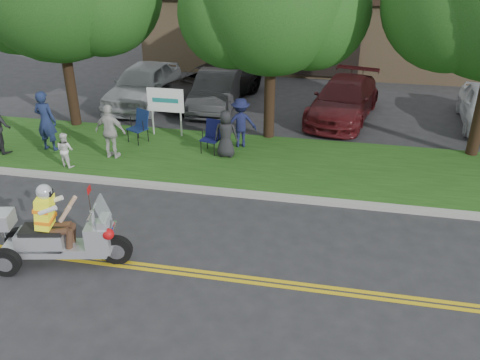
% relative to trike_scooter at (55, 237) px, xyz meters
% --- Properties ---
extents(ground, '(120.00, 120.00, 0.00)m').
position_rel_trike_scooter_xyz_m(ground, '(2.91, 0.73, -0.67)').
color(ground, '#28282B').
rests_on(ground, ground).
extents(centerline_near, '(60.00, 0.10, 0.01)m').
position_rel_trike_scooter_xyz_m(centerline_near, '(2.91, 0.15, -0.67)').
color(centerline_near, gold).
rests_on(centerline_near, ground).
extents(centerline_far, '(60.00, 0.10, 0.01)m').
position_rel_trike_scooter_xyz_m(centerline_far, '(2.91, 0.31, -0.67)').
color(centerline_far, gold).
rests_on(centerline_far, ground).
extents(curb, '(60.00, 0.25, 0.12)m').
position_rel_trike_scooter_xyz_m(curb, '(2.91, 3.78, -0.61)').
color(curb, '#A8A89E').
rests_on(curb, ground).
extents(grass_verge, '(60.00, 4.00, 0.10)m').
position_rel_trike_scooter_xyz_m(grass_verge, '(2.91, 5.93, -0.62)').
color(grass_verge, '#1D4913').
rests_on(grass_verge, ground).
extents(commercial_building, '(18.00, 8.20, 4.00)m').
position_rel_trike_scooter_xyz_m(commercial_building, '(4.91, 19.70, 1.34)').
color(commercial_building, '#9E7F5B').
rests_on(commercial_building, ground).
extents(tree_mid, '(5.88, 4.80, 7.05)m').
position_rel_trike_scooter_xyz_m(tree_mid, '(3.47, 7.96, 3.76)').
color(tree_mid, '#332114').
rests_on(tree_mid, ground).
extents(business_sign, '(1.25, 0.06, 1.75)m').
position_rel_trike_scooter_xyz_m(business_sign, '(0.01, 7.33, 0.58)').
color(business_sign, silver).
rests_on(business_sign, ground).
extents(trike_scooter, '(2.93, 1.24, 1.92)m').
position_rel_trike_scooter_xyz_m(trike_scooter, '(0.00, 0.00, 0.00)').
color(trike_scooter, black).
rests_on(trike_scooter, ground).
extents(lawn_chair_a, '(0.75, 0.76, 1.05)m').
position_rel_trike_scooter_xyz_m(lawn_chair_a, '(-0.70, 6.68, 0.03)').
color(lawn_chair_a, black).
rests_on(lawn_chair_a, grass_verge).
extents(lawn_chair_b, '(0.65, 0.66, 1.02)m').
position_rel_trike_scooter_xyz_m(lawn_chair_b, '(1.85, 6.32, 0.01)').
color(lawn_chair_b, black).
rests_on(lawn_chair_b, grass_verge).
extents(spectator_adult_left, '(0.74, 0.52, 1.93)m').
position_rel_trike_scooter_xyz_m(spectator_adult_left, '(-3.29, 5.42, 0.40)').
color(spectator_adult_left, '#1A2549').
rests_on(spectator_adult_left, grass_verge).
extents(spectator_adult_right, '(1.02, 0.49, 1.69)m').
position_rel_trike_scooter_xyz_m(spectator_adult_right, '(-1.05, 5.25, 0.28)').
color(spectator_adult_right, '#BCBBB5').
rests_on(spectator_adult_right, grass_verge).
extents(spectator_chair_a, '(1.17, 0.87, 1.61)m').
position_rel_trike_scooter_xyz_m(spectator_chair_a, '(2.64, 6.90, 0.24)').
color(spectator_chair_a, '#171B41').
rests_on(spectator_chair_a, grass_verge).
extents(spectator_chair_b, '(0.75, 0.51, 1.48)m').
position_rel_trike_scooter_xyz_m(spectator_chair_b, '(2.36, 6.02, 0.17)').
color(spectator_chair_b, black).
rests_on(spectator_chair_b, grass_verge).
extents(child_right, '(0.61, 0.54, 1.06)m').
position_rel_trike_scooter_xyz_m(child_right, '(-2.14, 4.38, -0.04)').
color(child_right, white).
rests_on(child_right, grass_verge).
extents(parked_car_far_left, '(2.11, 4.88, 1.64)m').
position_rel_trike_scooter_xyz_m(parked_car_far_left, '(-2.09, 10.64, 0.15)').
color(parked_car_far_left, '#A5A8AC').
rests_on(parked_car_far_left, ground).
extents(parked_car_left, '(1.64, 4.37, 1.43)m').
position_rel_trike_scooter_xyz_m(parked_car_left, '(0.91, 10.77, 0.04)').
color(parked_car_left, '#313134').
rests_on(parked_car_left, ground).
extents(parked_car_mid, '(3.99, 5.51, 1.39)m').
position_rel_trike_scooter_xyz_m(parked_car_mid, '(0.41, 11.61, 0.02)').
color(parked_car_mid, black).
rests_on(parked_car_mid, ground).
extents(parked_car_right, '(3.01, 5.28, 1.44)m').
position_rel_trike_scooter_xyz_m(parked_car_right, '(5.84, 10.54, 0.05)').
color(parked_car_right, '#551318').
rests_on(parked_car_right, ground).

